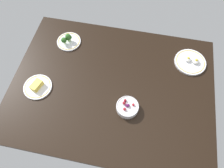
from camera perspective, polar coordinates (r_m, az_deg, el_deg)
dining_table at (r=145.48cm, az=0.00°, el=-0.75°), size 140.29×106.49×4.00cm
plate_cheese at (r=150.96cm, az=-19.90°, el=-0.63°), size 19.58×19.58×5.00cm
bowl_berries at (r=134.37cm, az=4.26°, el=-6.40°), size 14.60×14.60×6.49cm
plate_eggs at (r=163.15cm, az=20.84°, el=5.77°), size 22.95×22.95×5.19cm
plate_broccoli at (r=167.12cm, az=-11.98°, el=11.70°), size 18.52×18.52×7.73cm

